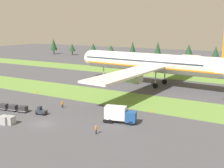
{
  "coord_description": "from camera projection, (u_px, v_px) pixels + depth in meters",
  "views": [
    {
      "loc": [
        40.09,
        -41.11,
        20.43
      ],
      "look_at": [
        1.87,
        26.45,
        4.0
      ],
      "focal_mm": 44.1,
      "sensor_mm": 36.0,
      "label": 1
    }
  ],
  "objects": [
    {
      "name": "ground_plane",
      "position": [
        43.0,
        124.0,
        58.54
      ],
      "size": [
        400.0,
        400.0,
        0.0
      ],
      "primitive_type": "plane",
      "color": "#47474C"
    },
    {
      "name": "grass_strip_near",
      "position": [
        107.0,
        97.0,
        81.12
      ],
      "size": [
        320.0,
        15.87,
        0.01
      ],
      "primitive_type": "cube",
      "color": "olive",
      "rests_on": "ground"
    },
    {
      "name": "grass_strip_far",
      "position": [
        158.0,
        74.0,
        118.36
      ],
      "size": [
        320.0,
        15.87,
        0.01
      ],
      "primitive_type": "cube",
      "color": "olive",
      "rests_on": "ground"
    },
    {
      "name": "airliner",
      "position": [
        155.0,
        63.0,
        94.87
      ],
      "size": [
        61.03,
        75.2,
        22.11
      ],
      "rotation": [
        0.0,
        0.0,
        1.5
      ],
      "color": "silver",
      "rests_on": "ground"
    },
    {
      "name": "baggage_tug",
      "position": [
        41.0,
        111.0,
        64.59
      ],
      "size": [
        2.78,
        1.72,
        1.97
      ],
      "rotation": [
        0.0,
        0.0,
        -1.4
      ],
      "color": "#2D333D",
      "rests_on": "ground"
    },
    {
      "name": "cargo_dolly_lead",
      "position": [
        23.0,
        109.0,
        66.23
      ],
      "size": [
        2.42,
        1.85,
        1.55
      ],
      "rotation": [
        0.0,
        0.0,
        -1.4
      ],
      "color": "#A3A3A8",
      "rests_on": "ground"
    },
    {
      "name": "cargo_dolly_second",
      "position": [
        13.0,
        107.0,
        67.19
      ],
      "size": [
        2.42,
        1.85,
        1.55
      ],
      "rotation": [
        0.0,
        0.0,
        -1.4
      ],
      "color": "#A3A3A8",
      "rests_on": "ground"
    },
    {
      "name": "cargo_dolly_third",
      "position": [
        4.0,
        106.0,
        68.15
      ],
      "size": [
        2.42,
        1.85,
        1.55
      ],
      "rotation": [
        0.0,
        0.0,
        -1.4
      ],
      "color": "#A3A3A8",
      "rests_on": "ground"
    },
    {
      "name": "catering_truck",
      "position": [
        120.0,
        114.0,
        58.83
      ],
      "size": [
        7.31,
        3.94,
        3.58
      ],
      "rotation": [
        0.0,
        0.0,
        -1.32
      ],
      "color": "#1E4C8E",
      "rests_on": "ground"
    },
    {
      "name": "ground_crew_marshaller",
      "position": [
        62.0,
        104.0,
        69.98
      ],
      "size": [
        0.36,
        0.49,
        1.74
      ],
      "rotation": [
        0.0,
        0.0,
        1.02
      ],
      "color": "black",
      "rests_on": "ground"
    },
    {
      "name": "ground_crew_loader",
      "position": [
        96.0,
        129.0,
        52.94
      ],
      "size": [
        0.36,
        0.53,
        1.74
      ],
      "rotation": [
        0.0,
        0.0,
        1.92
      ],
      "color": "black",
      "rests_on": "ground"
    },
    {
      "name": "uld_container_1",
      "position": [
        10.0,
        120.0,
        58.22
      ],
      "size": [
        2.15,
        1.8,
        1.73
      ],
      "primitive_type": "cube",
      "rotation": [
        0.0,
        0.0,
        0.1
      ],
      "color": "#A3A3A8",
      "rests_on": "ground"
    },
    {
      "name": "uld_container_2",
      "position": [
        4.0,
        120.0,
        58.24
      ],
      "size": [
        2.08,
        1.71,
        1.78
      ],
      "primitive_type": "cube",
      "rotation": [
        0.0,
        0.0,
        0.05
      ],
      "color": "#A3A3A8",
      "rests_on": "ground"
    },
    {
      "name": "taxiway_marker_0",
      "position": [
        152.0,
        111.0,
        66.2
      ],
      "size": [
        0.44,
        0.44,
        0.58
      ],
      "primitive_type": "cone",
      "color": "orange",
      "rests_on": "ground"
    },
    {
      "name": "taxiway_marker_1",
      "position": [
        36.0,
        92.0,
        85.92
      ],
      "size": [
        0.44,
        0.44,
        0.67
      ],
      "primitive_type": "cone",
      "color": "orange",
      "rests_on": "ground"
    },
    {
      "name": "distant_tree_line",
      "position": [
        186.0,
        50.0,
        158.21
      ],
      "size": [
        203.83,
        10.03,
        11.75
      ],
      "color": "#4C3823",
      "rests_on": "ground"
    }
  ]
}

